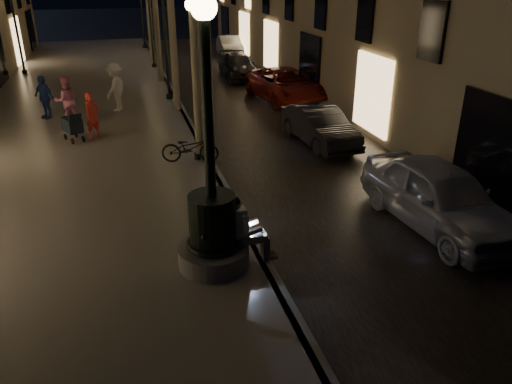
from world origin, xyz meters
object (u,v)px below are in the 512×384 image
object	(u,v)px
stroller	(72,125)
pedestrian_red	(92,115)
car_rear	(238,66)
car_third	(285,85)
lamp_curb_a	(194,58)
lamp_curb_b	(165,28)
pedestrian_white	(115,87)
lamp_curb_d	(141,4)
lamp_left_c	(14,16)
car_front	(440,196)
fountain_lamppost	(212,219)
seated_man_laptop	(244,227)
pedestrian_blue	(44,97)
car_fifth	(230,46)
pedestrian_pink	(67,100)
lamp_curb_c	(150,13)
bicycle	(190,148)
car_second	(320,126)

from	to	relation	value
stroller	pedestrian_red	distance (m)	0.73
stroller	car_rear	world-z (taller)	stroller
car_third	lamp_curb_a	bearing A→B (deg)	-131.98
lamp_curb_b	pedestrian_white	world-z (taller)	lamp_curb_b
lamp_curb_d	lamp_left_c	world-z (taller)	same
lamp_left_c	car_third	distance (m)	15.38
lamp_curb_b	car_front	xyz separation A→B (m)	(4.71, -13.44, -2.47)
car_rear	pedestrian_white	size ratio (longest dim) A/B	2.20
fountain_lamppost	seated_man_laptop	world-z (taller)	fountain_lamppost
stroller	pedestrian_blue	size ratio (longest dim) A/B	0.67
lamp_curb_a	car_rear	world-z (taller)	lamp_curb_a
lamp_curb_b	seated_man_laptop	bearing A→B (deg)	-90.35
lamp_curb_a	car_fifth	world-z (taller)	lamp_curb_a
lamp_curb_b	pedestrian_pink	xyz separation A→B (m)	(-4.06, -2.98, -2.14)
lamp_curb_b	stroller	distance (m)	6.87
lamp_curb_c	lamp_left_c	distance (m)	7.10
lamp_curb_c	lamp_left_c	world-z (taller)	same
lamp_curb_b	pedestrian_red	bearing A→B (deg)	-121.98
fountain_lamppost	seated_man_laptop	size ratio (longest dim) A/B	3.68
seated_man_laptop	car_front	world-z (taller)	seated_man_laptop
fountain_lamppost	bicycle	world-z (taller)	fountain_lamppost
lamp_curb_d	bicycle	world-z (taller)	lamp_curb_d
lamp_curb_c	pedestrian_pink	bearing A→B (deg)	-110.29
car_second	pedestrian_red	world-z (taller)	pedestrian_red
lamp_curb_c	pedestrian_blue	size ratio (longest dim) A/B	2.91
lamp_curb_a	car_fifth	bearing A→B (deg)	74.74
bicycle	car_fifth	bearing A→B (deg)	-1.55
car_fifth	pedestrian_white	size ratio (longest dim) A/B	2.08
seated_man_laptop	lamp_left_c	bearing A→B (deg)	107.68
car_rear	pedestrian_blue	size ratio (longest dim) A/B	2.56
stroller	lamp_curb_b	bearing A→B (deg)	29.02
fountain_lamppost	car_front	bearing A→B (deg)	5.96
lamp_left_c	car_third	bearing A→B (deg)	-36.23
pedestrian_pink	stroller	bearing A→B (deg)	82.65
lamp_curb_d	lamp_left_c	size ratio (longest dim) A/B	1.00
fountain_lamppost	pedestrian_red	distance (m)	9.33
car_second	lamp_curb_c	bearing A→B (deg)	100.99
lamp_curb_b	lamp_left_c	xyz separation A→B (m)	(-7.10, 8.00, 0.00)
seated_man_laptop	pedestrian_white	xyz separation A→B (m)	(-2.20, 12.55, 0.22)
seated_man_laptop	pedestrian_blue	bearing A→B (deg)	111.96
pedestrian_blue	pedestrian_red	bearing A→B (deg)	-15.24
car_rear	pedestrian_white	bearing A→B (deg)	-134.61
lamp_curb_c	pedestrian_blue	bearing A→B (deg)	-116.61
car_front	car_rear	distance (m)	18.16
stroller	bicycle	bearing A→B (deg)	-65.80
pedestrian_red	car_third	bearing A→B (deg)	-16.88
pedestrian_blue	car_fifth	bearing A→B (deg)	97.17
pedestrian_pink	bicycle	distance (m)	6.46
lamp_left_c	car_fifth	distance (m)	13.52
lamp_left_c	car_second	size ratio (longest dim) A/B	1.25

